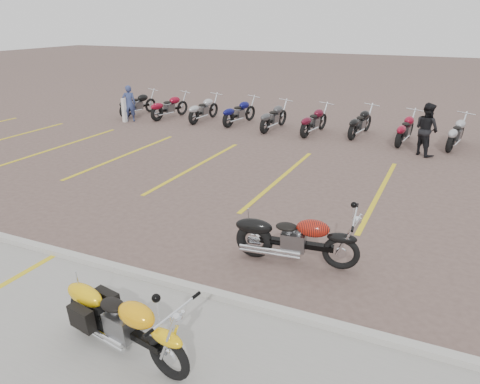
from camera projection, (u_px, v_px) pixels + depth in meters
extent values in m
plane|color=brown|center=(213.00, 235.00, 9.67)|extent=(100.00, 100.00, 0.00)
cube|color=#9E9B93|center=(44.00, 379.00, 5.85)|extent=(60.00, 5.00, 0.01)
cube|color=#ADAAA3|center=(158.00, 279.00, 7.95)|extent=(60.00, 0.18, 0.12)
torus|color=black|center=(170.00, 357.00, 5.75)|extent=(0.66, 0.23, 0.65)
torus|color=black|center=(90.00, 313.00, 6.61)|extent=(0.71, 0.30, 0.69)
cube|color=black|center=(127.00, 330.00, 6.16)|extent=(1.31, 0.37, 0.10)
cube|color=slate|center=(124.00, 325.00, 6.16)|extent=(0.47, 0.38, 0.34)
ellipsoid|color=#F4A50C|center=(140.00, 314.00, 5.87)|extent=(0.63, 0.43, 0.30)
ellipsoid|color=black|center=(116.00, 304.00, 6.14)|extent=(0.44, 0.33, 0.12)
torus|color=black|center=(341.00, 253.00, 8.26)|extent=(0.67, 0.19, 0.67)
torus|color=black|center=(255.00, 241.00, 8.72)|extent=(0.72, 0.26, 0.71)
cube|color=black|center=(297.00, 244.00, 8.47)|extent=(1.34, 0.28, 0.10)
cube|color=slate|center=(294.00, 240.00, 8.46)|extent=(0.46, 0.36, 0.35)
ellipsoid|color=black|center=(314.00, 227.00, 8.25)|extent=(0.63, 0.40, 0.31)
ellipsoid|color=black|center=(288.00, 226.00, 8.40)|extent=(0.43, 0.31, 0.12)
imported|color=navy|center=(129.00, 103.00, 19.82)|extent=(0.67, 0.62, 1.53)
imported|color=black|center=(426.00, 129.00, 14.94)|extent=(1.05, 1.03, 1.70)
cube|color=silver|center=(124.00, 110.00, 19.78)|extent=(0.16, 0.16, 1.00)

